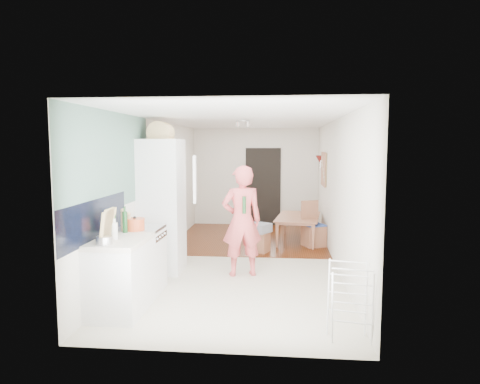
% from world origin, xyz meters
% --- Properties ---
extents(room_shell, '(3.20, 7.00, 2.50)m').
position_xyz_m(room_shell, '(0.00, 0.00, 1.25)').
color(room_shell, silver).
rests_on(room_shell, ground).
extents(floor, '(3.20, 7.00, 0.01)m').
position_xyz_m(floor, '(0.00, 0.00, 0.00)').
color(floor, beige).
rests_on(floor, ground).
extents(wood_floor_overlay, '(3.20, 3.30, 0.01)m').
position_xyz_m(wood_floor_overlay, '(0.00, 1.85, 0.01)').
color(wood_floor_overlay, '#5B2210').
rests_on(wood_floor_overlay, room_shell).
extents(sage_wall_panel, '(0.02, 3.00, 1.30)m').
position_xyz_m(sage_wall_panel, '(-1.59, -2.00, 1.85)').
color(sage_wall_panel, slate).
rests_on(sage_wall_panel, room_shell).
extents(tile_splashback, '(0.02, 1.90, 0.50)m').
position_xyz_m(tile_splashback, '(-1.59, -2.55, 1.15)').
color(tile_splashback, black).
rests_on(tile_splashback, room_shell).
extents(doorway_recess, '(0.90, 0.04, 2.00)m').
position_xyz_m(doorway_recess, '(0.20, 3.48, 1.00)').
color(doorway_recess, black).
rests_on(doorway_recess, room_shell).
extents(base_cabinet, '(0.60, 0.90, 0.86)m').
position_xyz_m(base_cabinet, '(-1.30, -2.55, 0.43)').
color(base_cabinet, white).
rests_on(base_cabinet, room_shell).
extents(worktop, '(0.62, 0.92, 0.06)m').
position_xyz_m(worktop, '(-1.30, -2.55, 0.89)').
color(worktop, beige).
rests_on(worktop, room_shell).
extents(range_cooker, '(0.60, 0.60, 0.88)m').
position_xyz_m(range_cooker, '(-1.30, -1.80, 0.44)').
color(range_cooker, white).
rests_on(range_cooker, room_shell).
extents(cooker_top, '(0.60, 0.60, 0.04)m').
position_xyz_m(cooker_top, '(-1.30, -1.80, 0.90)').
color(cooker_top, silver).
rests_on(cooker_top, room_shell).
extents(fridge_housing, '(0.66, 0.66, 2.15)m').
position_xyz_m(fridge_housing, '(-1.27, -0.78, 1.07)').
color(fridge_housing, white).
rests_on(fridge_housing, room_shell).
extents(fridge_door, '(0.14, 0.56, 0.70)m').
position_xyz_m(fridge_door, '(-0.66, -1.08, 1.55)').
color(fridge_door, white).
rests_on(fridge_door, room_shell).
extents(fridge_interior, '(0.02, 0.52, 0.66)m').
position_xyz_m(fridge_interior, '(-0.96, -0.78, 1.55)').
color(fridge_interior, white).
rests_on(fridge_interior, room_shell).
extents(pinboard, '(0.03, 0.90, 0.70)m').
position_xyz_m(pinboard, '(1.58, 1.90, 1.55)').
color(pinboard, tan).
rests_on(pinboard, room_shell).
extents(pinboard_frame, '(0.00, 0.94, 0.74)m').
position_xyz_m(pinboard_frame, '(1.57, 1.90, 1.55)').
color(pinboard_frame, '#8F5941').
rests_on(pinboard_frame, room_shell).
extents(wall_sconce, '(0.18, 0.18, 0.16)m').
position_xyz_m(wall_sconce, '(1.54, 2.55, 1.75)').
color(wall_sconce, maroon).
rests_on(wall_sconce, room_shell).
extents(person, '(0.86, 0.69, 2.06)m').
position_xyz_m(person, '(0.05, -0.89, 1.03)').
color(person, '#DF5557').
rests_on(person, floor).
extents(dining_table, '(0.90, 1.41, 0.47)m').
position_xyz_m(dining_table, '(1.06, 1.63, 0.23)').
color(dining_table, '#8F5941').
rests_on(dining_table, floor).
extents(dining_chair, '(0.52, 0.52, 0.93)m').
position_xyz_m(dining_chair, '(1.33, 1.18, 0.47)').
color(dining_chair, '#8F5941').
rests_on(dining_chair, floor).
extents(stool, '(0.40, 0.40, 0.40)m').
position_xyz_m(stool, '(0.27, 0.60, 0.20)').
color(stool, '#8F5941').
rests_on(stool, floor).
extents(grey_drape, '(0.51, 0.51, 0.17)m').
position_xyz_m(grey_drape, '(0.24, 0.58, 0.48)').
color(grey_drape, gray).
rests_on(grey_drape, stool).
extents(drying_rack, '(0.49, 0.45, 0.82)m').
position_xyz_m(drying_rack, '(1.38, -3.06, 0.41)').
color(drying_rack, white).
rests_on(drying_rack, floor).
extents(bread_bin, '(0.42, 0.40, 0.20)m').
position_xyz_m(bread_bin, '(-1.29, -0.68, 2.25)').
color(bread_bin, tan).
rests_on(bread_bin, fridge_housing).
extents(red_casserole, '(0.30, 0.30, 0.16)m').
position_xyz_m(red_casserole, '(-1.29, -2.01, 1.00)').
color(red_casserole, '#D35128').
rests_on(red_casserole, cooker_top).
extents(steel_pan, '(0.19, 0.19, 0.09)m').
position_xyz_m(steel_pan, '(-1.36, -2.85, 0.97)').
color(steel_pan, silver).
rests_on(steel_pan, worktop).
extents(held_bottle, '(0.06, 0.06, 0.27)m').
position_xyz_m(held_bottle, '(0.10, -1.07, 1.15)').
color(held_bottle, '#17431C').
rests_on(held_bottle, person).
extents(bottle_a, '(0.08, 0.08, 0.30)m').
position_xyz_m(bottle_a, '(-1.37, -2.56, 1.07)').
color(bottle_a, '#17431C').
rests_on(bottle_a, worktop).
extents(bottle_b, '(0.07, 0.07, 0.28)m').
position_xyz_m(bottle_b, '(-1.36, -2.18, 1.06)').
color(bottle_b, '#17431C').
rests_on(bottle_b, worktop).
extents(bottle_c, '(0.09, 0.09, 0.20)m').
position_xyz_m(bottle_c, '(-1.34, -2.59, 1.02)').
color(bottle_c, silver).
rests_on(bottle_c, worktop).
extents(pepper_mill_front, '(0.07, 0.07, 0.20)m').
position_xyz_m(pepper_mill_front, '(-1.37, -2.02, 1.02)').
color(pepper_mill_front, tan).
rests_on(pepper_mill_front, worktop).
extents(pepper_mill_back, '(0.08, 0.08, 0.23)m').
position_xyz_m(pepper_mill_back, '(-1.44, -2.04, 1.04)').
color(pepper_mill_back, tan).
rests_on(pepper_mill_back, worktop).
extents(chopping_boards, '(0.13, 0.29, 0.40)m').
position_xyz_m(chopping_boards, '(-1.36, -2.74, 1.12)').
color(chopping_boards, tan).
rests_on(chopping_boards, worktop).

